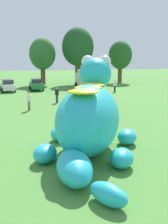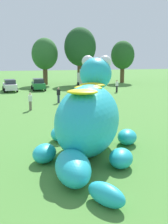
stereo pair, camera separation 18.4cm
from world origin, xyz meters
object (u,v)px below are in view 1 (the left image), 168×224
at_px(giant_inflatable_creature, 89,118).
at_px(car_green, 36,84).
at_px(box_truck, 87,79).
at_px(car_white, 8,86).
at_px(spectator_wandering, 57,95).
at_px(spectator_near_inflatable, 29,102).
at_px(spectator_by_cars, 115,86).

height_order(giant_inflatable_creature, car_green, giant_inflatable_creature).
xyz_separation_m(car_green, box_truck, (7.65, -0.48, 0.74)).
distance_m(car_green, box_truck, 7.71).
height_order(car_white, spectator_wandering, car_white).
height_order(giant_inflatable_creature, spectator_near_inflatable, giant_inflatable_creature).
height_order(giant_inflatable_creature, spectator_wandering, giant_inflatable_creature).
bearing_deg(box_truck, spectator_wandering, -118.55).
bearing_deg(giant_inflatable_creature, spectator_near_inflatable, 101.42).
height_order(box_truck, spectator_wandering, box_truck).
bearing_deg(spectator_wandering, box_truck, 61.45).
bearing_deg(spectator_by_cars, car_white, 164.21).
relative_size(car_green, spectator_wandering, 2.43).
bearing_deg(car_white, spectator_wandering, -64.15).
bearing_deg(giant_inflatable_creature, car_white, 99.94).
relative_size(spectator_near_inflatable, spectator_by_cars, 1.00).
height_order(car_green, spectator_near_inflatable, car_green).
bearing_deg(car_white, box_truck, 0.27).
distance_m(giant_inflatable_creature, spectator_wandering, 16.64).
relative_size(car_white, box_truck, 0.66).
bearing_deg(spectator_near_inflatable, car_white, 98.66).
relative_size(giant_inflatable_creature, car_white, 2.46).
bearing_deg(spectator_near_inflatable, spectator_wandering, 48.75).
bearing_deg(spectator_wandering, spectator_by_cars, 37.67).
bearing_deg(spectator_near_inflatable, spectator_by_cars, 40.92).
height_order(car_green, box_truck, box_truck).
xyz_separation_m(car_green, spectator_wandering, (1.41, -11.96, -0.01)).
distance_m(car_white, spectator_by_cars, 15.46).
distance_m(car_white, spectator_wandering, 12.69).
height_order(car_white, spectator_by_cars, car_white).
height_order(giant_inflatable_creature, car_white, giant_inflatable_creature).
relative_size(car_white, spectator_wandering, 2.50).
xyz_separation_m(giant_inflatable_creature, box_truck, (6.87, 28.07, -0.33)).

